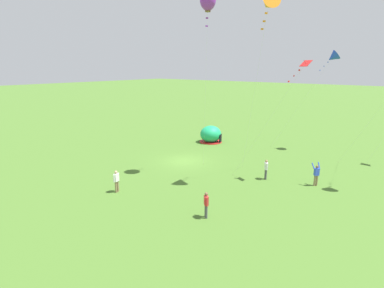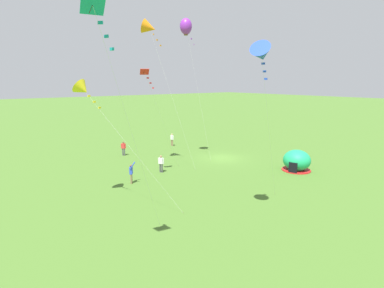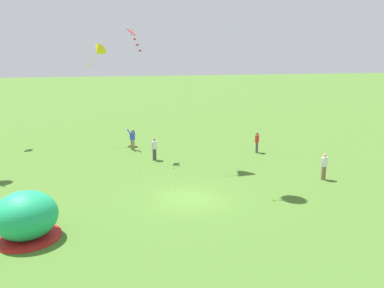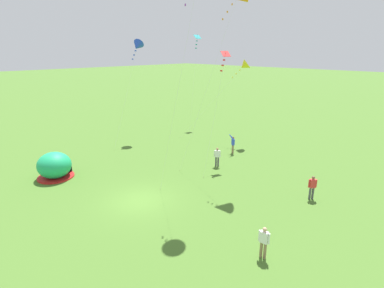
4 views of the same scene
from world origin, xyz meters
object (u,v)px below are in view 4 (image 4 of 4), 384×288
at_px(person_center_field, 217,156).
at_px(kite_yellow, 244,66).
at_px(person_near_tent, 264,241).
at_px(person_far_back, 312,186).
at_px(popup_tent, 54,166).
at_px(kite_red, 224,59).
at_px(person_with_toddler, 233,144).
at_px(kite_teal, 197,40).
at_px(kite_blue, 137,46).

bearing_deg(person_center_field, kite_yellow, 112.41).
height_order(person_near_tent, person_far_back, same).
bearing_deg(popup_tent, kite_red, 62.54).
xyz_separation_m(popup_tent, person_with_toddler, (6.58, 14.82, 0.00)).
relative_size(popup_tent, kite_teal, 0.24).
bearing_deg(kite_blue, person_with_toddler, 12.76).
distance_m(person_near_tent, kite_blue, 25.74).
height_order(person_near_tent, person_center_field, same).
bearing_deg(kite_teal, person_far_back, -26.41).
xyz_separation_m(person_near_tent, kite_red, (-10.57, 9.64, 8.17)).
relative_size(person_center_field, kite_yellow, 0.19).
relative_size(person_near_tent, person_far_back, 1.00).
distance_m(kite_blue, kite_teal, 9.27).
height_order(person_with_toddler, kite_red, kite_red).
height_order(person_near_tent, kite_blue, kite_blue).
bearing_deg(person_center_field, popup_tent, -125.01).
bearing_deg(kite_teal, person_with_toddler, -30.24).
distance_m(person_center_field, kite_yellow, 11.42).
bearing_deg(kite_yellow, kite_teal, 166.15).
bearing_deg(person_near_tent, kite_red, 137.64).
bearing_deg(kite_blue, person_far_back, -3.33).
relative_size(popup_tent, person_near_tent, 1.63).
height_order(popup_tent, kite_blue, kite_blue).
height_order(person_far_back, kite_blue, kite_blue).
bearing_deg(person_with_toddler, kite_teal, 149.76).
xyz_separation_m(person_far_back, kite_teal, (-21.09, 10.47, 10.11)).
xyz_separation_m(popup_tent, person_center_field, (7.74, 11.05, -0.03)).
distance_m(person_near_tent, kite_yellow, 21.73).
height_order(popup_tent, kite_red, kite_red).
distance_m(popup_tent, kite_blue, 16.12).
relative_size(popup_tent, person_with_toddler, 1.49).
bearing_deg(kite_yellow, person_far_back, -34.54).
bearing_deg(person_with_toddler, person_center_field, -72.86).
relative_size(person_far_back, kite_blue, 0.16).
bearing_deg(person_center_field, person_far_back, -0.60).
bearing_deg(kite_blue, kite_yellow, 36.60).
bearing_deg(kite_teal, person_center_field, -39.71).
relative_size(person_with_toddler, person_far_back, 1.10).
bearing_deg(popup_tent, kite_teal, 102.52).
height_order(popup_tent, kite_teal, kite_teal).
xyz_separation_m(popup_tent, kite_red, (6.71, 12.92, 8.13)).
bearing_deg(person_far_back, person_center_field, 179.40).
xyz_separation_m(person_center_field, kite_teal, (-12.50, 10.38, 10.11)).
bearing_deg(person_near_tent, person_with_toddler, 132.84).
relative_size(person_near_tent, person_center_field, 1.00).
bearing_deg(kite_red, kite_yellow, 110.38).
distance_m(person_near_tent, person_center_field, 12.30).
distance_m(kite_blue, kite_yellow, 11.87).
xyz_separation_m(person_center_field, kite_yellow, (-3.35, 8.13, 7.28)).
bearing_deg(person_near_tent, popup_tent, -169.25).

